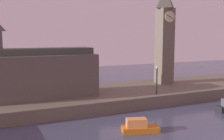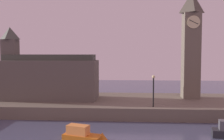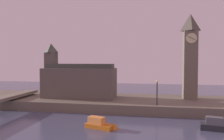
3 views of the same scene
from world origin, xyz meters
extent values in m
cube|color=#6B6051|center=(0.00, 20.00, 0.75)|extent=(70.00, 12.00, 1.50)
cube|color=#6B6051|center=(8.06, 21.76, 7.41)|extent=(2.25, 2.25, 11.82)
cylinder|color=beige|center=(8.06, 20.57, 11.94)|extent=(1.71, 0.12, 1.71)
cube|color=black|center=(8.06, 20.50, 11.94)|extent=(1.26, 0.04, 0.65)
cube|color=#5B544C|center=(-11.38, 19.85, 4.15)|extent=(12.94, 5.11, 5.30)
cube|color=#42473D|center=(-11.38, 19.85, 7.20)|extent=(12.29, 3.07, 0.80)
cylinder|color=black|center=(2.30, 15.14, 3.19)|extent=(0.16, 0.16, 3.37)
sphere|color=#F2E099|center=(2.30, 15.14, 5.05)|extent=(0.36, 0.36, 0.36)
cube|color=orange|center=(-4.66, 7.44, 0.26)|extent=(3.77, 2.41, 0.52)
cube|color=#FF9947|center=(-5.08, 7.44, 0.94)|extent=(2.13, 1.52, 0.84)
cone|color=orange|center=(-2.91, 7.44, 0.28)|extent=(1.60, 1.60, 0.88)
camera|label=1|loc=(-17.77, -14.69, 9.29)|focal=44.37mm
camera|label=2|loc=(-0.57, -15.29, 7.78)|focal=41.94mm
camera|label=3|loc=(1.40, -17.63, 8.11)|focal=34.63mm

